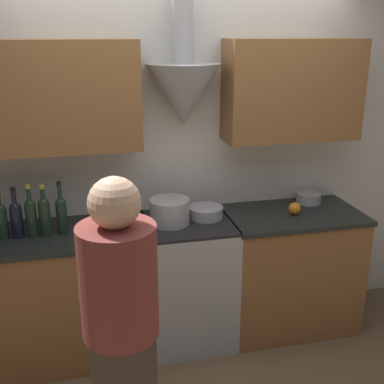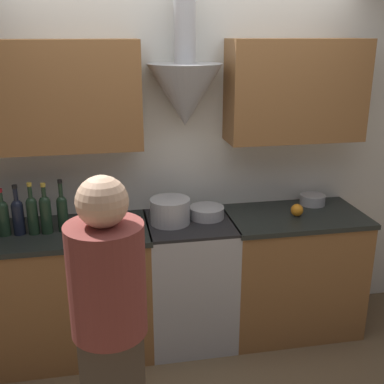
% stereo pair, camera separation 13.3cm
% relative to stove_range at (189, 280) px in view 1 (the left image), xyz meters
% --- Properties ---
extents(ground_plane, '(12.00, 12.00, 0.00)m').
position_rel_stove_range_xyz_m(ground_plane, '(0.00, -0.32, -0.47)').
color(ground_plane, brown).
extents(wall_back, '(8.40, 0.51, 2.60)m').
position_rel_stove_range_xyz_m(wall_back, '(-0.05, 0.27, 0.99)').
color(wall_back, silver).
rests_on(wall_back, ground_plane).
extents(counter_left, '(1.32, 0.62, 0.93)m').
position_rel_stove_range_xyz_m(counter_left, '(-0.95, -0.00, -0.00)').
color(counter_left, brown).
rests_on(counter_left, ground_plane).
extents(counter_right, '(0.99, 0.62, 0.93)m').
position_rel_stove_range_xyz_m(counter_right, '(0.79, -0.00, -0.00)').
color(counter_right, brown).
rests_on(counter_right, ground_plane).
extents(stove_range, '(0.60, 0.60, 0.93)m').
position_rel_stove_range_xyz_m(stove_range, '(0.00, 0.00, 0.00)').
color(stove_range, '#A8AAAF').
rests_on(stove_range, ground_plane).
extents(wine_bottle_3, '(0.08, 0.08, 0.32)m').
position_rel_stove_range_xyz_m(wine_bottle_3, '(-1.23, -0.01, 0.59)').
color(wine_bottle_3, black).
rests_on(wine_bottle_3, counter_left).
extents(wine_bottle_4, '(0.08, 0.08, 0.34)m').
position_rel_stove_range_xyz_m(wine_bottle_4, '(-1.13, -0.01, 0.60)').
color(wine_bottle_4, black).
rests_on(wine_bottle_4, counter_left).
extents(wine_bottle_5, '(0.07, 0.07, 0.35)m').
position_rel_stove_range_xyz_m(wine_bottle_5, '(-1.04, -0.02, 0.61)').
color(wine_bottle_5, black).
rests_on(wine_bottle_5, counter_left).
extents(wine_bottle_6, '(0.07, 0.07, 0.34)m').
position_rel_stove_range_xyz_m(wine_bottle_6, '(-0.96, -0.02, 0.61)').
color(wine_bottle_6, black).
rests_on(wine_bottle_6, counter_left).
extents(wine_bottle_7, '(0.07, 0.07, 0.36)m').
position_rel_stove_range_xyz_m(wine_bottle_7, '(-0.85, -0.01, 0.60)').
color(wine_bottle_7, black).
rests_on(wine_bottle_7, counter_left).
extents(stock_pot, '(0.28, 0.28, 0.17)m').
position_rel_stove_range_xyz_m(stock_pot, '(-0.14, -0.00, 0.55)').
color(stock_pot, '#A8AAAF').
rests_on(stock_pot, stove_range).
extents(mixing_bowl, '(0.25, 0.25, 0.08)m').
position_rel_stove_range_xyz_m(mixing_bowl, '(0.14, 0.05, 0.50)').
color(mixing_bowl, '#A8AAAF').
rests_on(mixing_bowl, stove_range).
extents(orange_fruit, '(0.09, 0.09, 0.09)m').
position_rel_stove_range_xyz_m(orange_fruit, '(0.78, -0.04, 0.51)').
color(orange_fruit, orange).
rests_on(orange_fruit, counter_right).
extents(saucepan, '(0.19, 0.19, 0.08)m').
position_rel_stove_range_xyz_m(saucepan, '(0.99, 0.17, 0.50)').
color(saucepan, '#A8AAAF').
rests_on(saucepan, counter_right).
extents(person_foreground_left, '(0.34, 0.34, 1.65)m').
position_rel_stove_range_xyz_m(person_foreground_left, '(-0.58, -1.20, 0.44)').
color(person_foreground_left, '#473D33').
rests_on(person_foreground_left, ground_plane).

